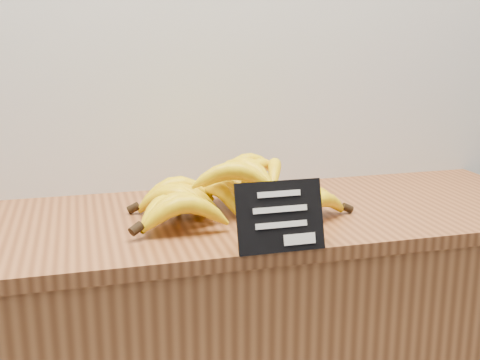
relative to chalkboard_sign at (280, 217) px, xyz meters
name	(u,v)px	position (x,y,z in m)	size (l,w,h in m)	color
counter_top	(234,219)	(-0.02, 0.26, -0.08)	(1.57, 0.54, 0.03)	brown
chalkboard_sign	(280,217)	(0.00, 0.00, 0.00)	(0.17, 0.01, 0.14)	black
banana_pile	(226,194)	(-0.05, 0.25, -0.02)	(0.51, 0.37, 0.12)	yellow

